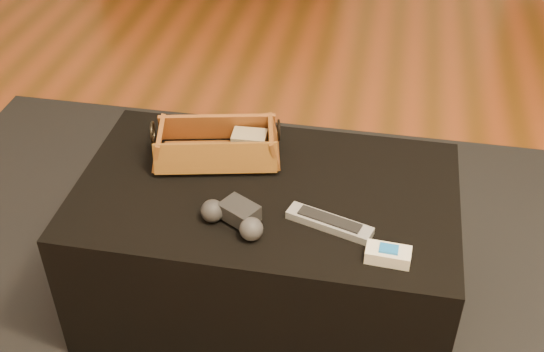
% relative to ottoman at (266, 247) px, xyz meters
% --- Properties ---
extents(floor, '(5.00, 5.50, 0.01)m').
position_rel_ottoman_xyz_m(floor, '(0.05, 0.02, -0.23)').
color(floor, brown).
rests_on(floor, ground).
extents(area_rug, '(2.60, 2.00, 0.01)m').
position_rel_ottoman_xyz_m(area_rug, '(0.00, -0.05, -0.22)').
color(area_rug, black).
rests_on(area_rug, floor).
extents(ottoman, '(1.00, 0.60, 0.42)m').
position_rel_ottoman_xyz_m(ottoman, '(0.00, 0.00, 0.00)').
color(ottoman, black).
rests_on(ottoman, area_rug).
extents(tv_remote, '(0.18, 0.09, 0.02)m').
position_rel_ottoman_xyz_m(tv_remote, '(-0.17, 0.09, 0.23)').
color(tv_remote, black).
rests_on(tv_remote, wicker_basket).
extents(cloth_bundle, '(0.10, 0.07, 0.05)m').
position_rel_ottoman_xyz_m(cloth_bundle, '(-0.08, 0.15, 0.25)').
color(cloth_bundle, tan).
rests_on(cloth_bundle, wicker_basket).
extents(wicker_basket, '(0.37, 0.25, 0.12)m').
position_rel_ottoman_xyz_m(wicker_basket, '(-0.16, 0.11, 0.25)').
color(wicker_basket, '#A35924').
rests_on(wicker_basket, ottoman).
extents(game_controller, '(0.18, 0.14, 0.06)m').
position_rel_ottoman_xyz_m(game_controller, '(-0.05, -0.16, 0.24)').
color(game_controller, black).
rests_on(game_controller, ottoman).
extents(silver_remote, '(0.22, 0.11, 0.03)m').
position_rel_ottoman_xyz_m(silver_remote, '(0.18, -0.12, 0.22)').
color(silver_remote, '#989B9F').
rests_on(silver_remote, ottoman).
extents(cream_gadget, '(0.11, 0.06, 0.04)m').
position_rel_ottoman_xyz_m(cream_gadget, '(0.33, -0.21, 0.23)').
color(cream_gadget, white).
rests_on(cream_gadget, ottoman).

